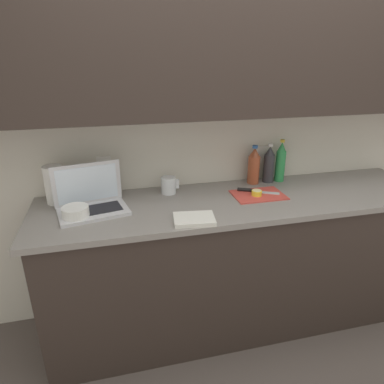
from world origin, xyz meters
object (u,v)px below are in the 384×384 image
object	(u,v)px
measuring_cup	(169,185)
bowl_white	(76,213)
cutting_board	(258,195)
paper_towel_roll	(55,185)
bottle_water_clear	(254,166)
bottle_oil_tall	(269,165)
knife	(251,190)
lemon_half_cut	(257,193)
bottle_green_soda	(280,162)
laptop	(91,200)

from	to	relation	value
measuring_cup	bowl_white	xyz separation A→B (m)	(-0.56, -0.26, -0.02)
cutting_board	paper_towel_roll	xyz separation A→B (m)	(-1.23, 0.19, 0.11)
cutting_board	bottle_water_clear	xyz separation A→B (m)	(0.06, 0.22, 0.12)
bottle_oil_tall	paper_towel_roll	size ratio (longest dim) A/B	1.19
cutting_board	bowl_white	world-z (taller)	bowl_white
paper_towel_roll	bowl_white	bearing A→B (deg)	-64.77
knife	bottle_water_clear	distance (m)	0.22
lemon_half_cut	bottle_green_soda	world-z (taller)	bottle_green_soda
cutting_board	bottle_oil_tall	bearing A→B (deg)	52.91
bottle_water_clear	bowl_white	size ratio (longest dim) A/B	1.86
bottle_green_soda	lemon_half_cut	bearing A→B (deg)	-139.35
bottle_oil_tall	paper_towel_roll	xyz separation A→B (m)	(-1.40, -0.03, -0.01)
lemon_half_cut	cutting_board	bearing A→B (deg)	33.00
paper_towel_roll	bottle_oil_tall	bearing A→B (deg)	1.36
bottle_oil_tall	bottle_water_clear	distance (m)	0.11
lemon_half_cut	bottle_oil_tall	bearing A→B (deg)	51.46
bowl_white	laptop	bearing A→B (deg)	53.39
knife	paper_towel_roll	distance (m)	1.22
knife	bottle_green_soda	size ratio (longest dim) A/B	0.85
bottle_oil_tall	laptop	bearing A→B (deg)	-170.67
knife	bottle_green_soda	xyz separation A→B (m)	(0.28, 0.17, 0.12)
lemon_half_cut	bottle_water_clear	size ratio (longest dim) A/B	0.24
laptop	bottle_green_soda	xyz separation A→B (m)	(1.28, 0.20, 0.08)
laptop	bottle_oil_tall	world-z (taller)	bottle_oil_tall
cutting_board	measuring_cup	size ratio (longest dim) A/B	2.79
measuring_cup	paper_towel_roll	size ratio (longest dim) A/B	0.50
bottle_green_soda	paper_towel_roll	world-z (taller)	bottle_green_soda
bottle_oil_tall	bowl_white	bearing A→B (deg)	-166.60
laptop	cutting_board	distance (m)	1.03
lemon_half_cut	paper_towel_roll	bearing A→B (deg)	170.55
bottle_water_clear	paper_towel_roll	distance (m)	1.29
cutting_board	bottle_green_soda	xyz separation A→B (m)	(0.26, 0.22, 0.13)
bottle_green_soda	measuring_cup	size ratio (longest dim) A/B	2.57
lemon_half_cut	measuring_cup	bearing A→B (deg)	160.36
measuring_cup	bottle_oil_tall	bearing A→B (deg)	3.71
laptop	bottle_water_clear	size ratio (longest dim) A/B	1.59
lemon_half_cut	bottle_green_soda	size ratio (longest dim) A/B	0.22
knife	bottle_green_soda	bearing A→B (deg)	56.58
cutting_board	bottle_oil_tall	size ratio (longest dim) A/B	1.18
bottle_water_clear	bowl_white	bearing A→B (deg)	-165.35
bottle_water_clear	bowl_white	world-z (taller)	bottle_water_clear
bottle_green_soda	bowl_white	bearing A→B (deg)	-167.43
laptop	knife	distance (m)	1.00
bottle_green_soda	bottle_water_clear	size ratio (longest dim) A/B	1.11
laptop	bottle_oil_tall	bearing A→B (deg)	-2.53
cutting_board	measuring_cup	xyz separation A→B (m)	(-0.55, 0.18, 0.05)
knife	bottle_oil_tall	size ratio (longest dim) A/B	0.93
bottle_oil_tall	bottle_water_clear	xyz separation A→B (m)	(-0.11, 0.00, -0.00)
knife	bottle_oil_tall	bearing A→B (deg)	66.38
bottle_green_soda	bottle_water_clear	distance (m)	0.20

